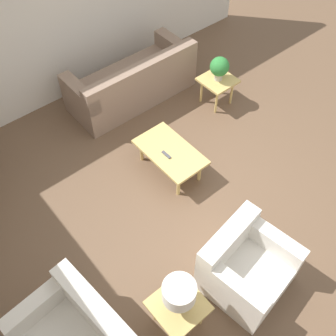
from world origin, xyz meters
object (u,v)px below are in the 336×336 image
Objects in this scene: side_table_plant at (218,83)px; coffee_table at (170,153)px; armchair at (245,267)px; potted_plant at (219,67)px; table_lamp at (179,294)px; sofa at (133,83)px; side_table_lamp at (178,307)px.

coffee_table is at bearing 112.01° from side_table_plant.
potted_plant reaches higher than armchair.
table_lamp is at bearing 164.63° from armchair.
sofa is 1.37m from side_table_plant.
potted_plant reaches higher than side_table_lamp.
sofa reaches higher than side_table_lamp.
potted_plant reaches higher than side_table_plant.
potted_plant is at bearing -67.99° from coffee_table.
side_table_lamp is at bearing 90.00° from table_lamp.
side_table_plant is at bearing -50.89° from table_lamp.
side_table_lamp is (-2.31, 2.84, 0.00)m from side_table_plant.
armchair is at bearing 141.08° from side_table_plant.
table_lamp reaches higher than side_table_plant.
table_lamp reaches higher than sofa.
table_lamp is (-3.26, 1.86, 0.46)m from sofa.
potted_plant is (2.31, -2.84, 0.30)m from side_table_lamp.
table_lamp reaches higher than coffee_table.
table_lamp is at bearing 60.59° from sofa.
side_table_lamp is (0.11, 0.88, 0.08)m from armchair.
armchair is 3.14m from potted_plant.
potted_plant is at bearing 43.10° from armchair.
side_table_plant is at bearing 43.10° from armchair.
sofa reaches higher than coffee_table.
table_lamp reaches higher than armchair.
sofa is 3.76m from side_table_lamp.
side_table_plant is 3.68m from table_lamp.
side_table_lamp is (-3.26, 1.86, 0.09)m from sofa.
armchair is 1.91× the size of side_table_plant.
table_lamp is (-1.69, 1.32, 0.43)m from coffee_table.
sofa reaches higher than armchair.
potted_plant is at bearing -50.89° from table_lamp.
coffee_table is (-1.57, 0.54, 0.03)m from sofa.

